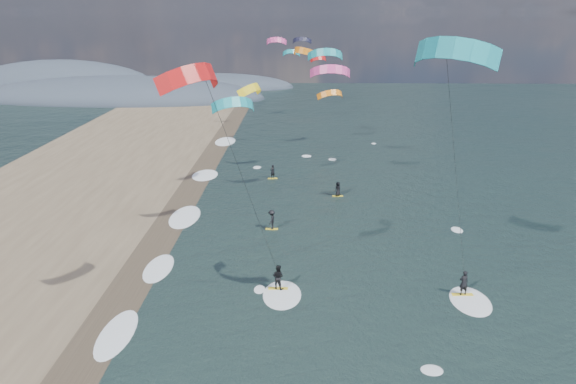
{
  "coord_description": "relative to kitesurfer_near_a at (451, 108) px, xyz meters",
  "views": [
    {
      "loc": [
        -0.21,
        -22.82,
        18.18
      ],
      "look_at": [
        -1.0,
        12.0,
        7.0
      ],
      "focal_mm": 35.0,
      "sensor_mm": 36.0,
      "label": 1
    }
  ],
  "objects": [
    {
      "name": "wet_sand_strip",
      "position": [
        -19.6,
        3.67,
        -13.42
      ],
      "size": [
        3.0,
        240.0,
        0.0
      ],
      "primitive_type": "cube",
      "color": "#382D23",
      "rests_on": "ground"
    },
    {
      "name": "bg_kite_field",
      "position": [
        -7.74,
        46.57,
        -1.44
      ],
      "size": [
        13.45,
        68.72,
        7.99
      ],
      "color": "teal",
      "rests_on": "ground"
    },
    {
      "name": "coastal_hills",
      "position": [
        -52.44,
        101.53,
        -13.43
      ],
      "size": [
        80.0,
        41.0,
        15.0
      ],
      "color": "#3D4756",
      "rests_on": "ground"
    },
    {
      "name": "far_kitesurfers",
      "position": [
        -8.79,
        21.73,
        -12.58
      ],
      "size": [
        8.18,
        16.66,
        1.77
      ],
      "color": "yellow",
      "rests_on": "ground"
    },
    {
      "name": "kitesurfer_near_a",
      "position": [
        0.0,
        0.0,
        0.0
      ],
      "size": [
        7.89,
        9.33,
        17.44
      ],
      "color": "yellow",
      "rests_on": "ground"
    },
    {
      "name": "shoreline_surf",
      "position": [
        -18.4,
        8.42,
        -13.43
      ],
      "size": [
        2.4,
        79.4,
        0.11
      ],
      "color": "white",
      "rests_on": "ground"
    },
    {
      "name": "kitesurfer_near_b",
      "position": [
        -11.66,
        1.25,
        -2.68
      ],
      "size": [
        6.88,
        9.36,
        16.19
      ],
      "color": "yellow",
      "rests_on": "ground"
    }
  ]
}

